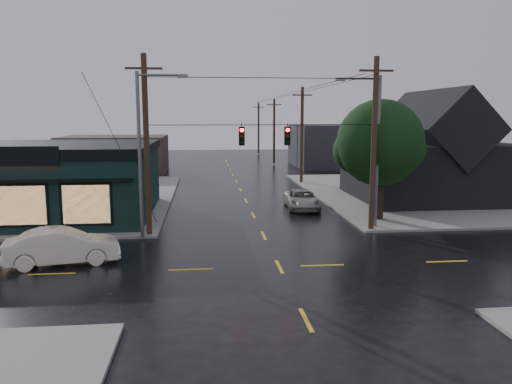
{
  "coord_description": "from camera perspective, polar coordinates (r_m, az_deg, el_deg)",
  "views": [
    {
      "loc": [
        -3.33,
        -21.68,
        6.8
      ],
      "look_at": [
        -0.63,
        4.18,
        2.82
      ],
      "focal_mm": 35.0,
      "sensor_mm": 36.0,
      "label": 1
    }
  ],
  "objects": [
    {
      "name": "streetlight_nw",
      "position": [
        28.52,
        -12.83,
        -5.32
      ],
      "size": [
        5.4,
        0.3,
        9.15
      ],
      "primitive_type": null,
      "color": "slate",
      "rests_on": "ground"
    },
    {
      "name": "utility_pole_far_b",
      "position": [
        70.7,
        2.06,
        3.16
      ],
      "size": [
        2.0,
        0.32,
        9.15
      ],
      "primitive_type": null,
      "color": "#301F15",
      "rests_on": "ground"
    },
    {
      "name": "utility_pole_ne",
      "position": [
        30.61,
        12.97,
        -4.37
      ],
      "size": [
        2.0,
        0.32,
        10.15
      ],
      "primitive_type": null,
      "color": "#301F15",
      "rests_on": "ground"
    },
    {
      "name": "utility_pole_far_a",
      "position": [
        51.1,
        5.19,
        1.01
      ],
      "size": [
        2.0,
        0.32,
        9.65
      ],
      "primitive_type": null,
      "color": "#301F15",
      "rests_on": "ground"
    },
    {
      "name": "utility_pole_far_c",
      "position": [
        90.48,
        0.29,
        4.38
      ],
      "size": [
        2.0,
        0.32,
        9.15
      ],
      "primitive_type": null,
      "color": "#301F15",
      "rests_on": "ground"
    },
    {
      "name": "span_signal_assembly",
      "position": [
        28.41,
        0.98,
        6.47
      ],
      "size": [
        13.0,
        0.48,
        1.23
      ],
      "color": "black",
      "rests_on": "ground"
    },
    {
      "name": "corner_tree",
      "position": [
        33.08,
        14.01,
        5.43
      ],
      "size": [
        5.58,
        5.58,
        7.74
      ],
      "color": "black",
      "rests_on": "ground"
    },
    {
      "name": "suv_silver",
      "position": [
        36.95,
        5.28,
        -0.86
      ],
      "size": [
        2.51,
        5.07,
        1.38
      ],
      "primitive_type": "imported",
      "rotation": [
        0.0,
        0.0,
        -0.05
      ],
      "color": "#9F9A93",
      "rests_on": "ground"
    },
    {
      "name": "sedan_cream",
      "position": [
        24.8,
        -21.24,
        -5.82
      ],
      "size": [
        5.36,
        2.84,
        1.68
      ],
      "primitive_type": "imported",
      "rotation": [
        0.0,
        0.0,
        1.79
      ],
      "color": "white",
      "rests_on": "ground"
    },
    {
      "name": "ne_building",
      "position": [
        42.87,
        19.44,
        5.08
      ],
      "size": [
        12.6,
        11.6,
        8.75
      ],
      "color": "black",
      "rests_on": "ground"
    },
    {
      "name": "utility_pole_nw",
      "position": [
        29.16,
        -12.08,
        -4.99
      ],
      "size": [
        2.0,
        0.32,
        10.15
      ],
      "primitive_type": null,
      "color": "#301F15",
      "rests_on": "ground"
    },
    {
      "name": "pizza_shop",
      "position": [
        36.78,
        -24.42,
        1.29
      ],
      "size": [
        16.3,
        12.34,
        4.9
      ],
      "color": "black",
      "rests_on": "ground"
    },
    {
      "name": "bg_building_west",
      "position": [
        62.77,
        -15.77,
        4.16
      ],
      "size": [
        12.0,
        10.0,
        4.4
      ],
      "primitive_type": "cube",
      "color": "#312824",
      "rests_on": "ground"
    },
    {
      "name": "sidewalk_ne",
      "position": [
        48.24,
        23.04,
        -0.02
      ],
      "size": [
        28.0,
        28.0,
        0.15
      ],
      "primitive_type": "cube",
      "color": "gray",
      "rests_on": "ground"
    },
    {
      "name": "bg_building_east",
      "position": [
        69.54,
        10.23,
        5.25
      ],
      "size": [
        14.0,
        12.0,
        5.6
      ],
      "primitive_type": "cube",
      "color": "#28292D",
      "rests_on": "ground"
    },
    {
      "name": "streetlight_ne",
      "position": [
        31.42,
        13.42,
        -4.05
      ],
      "size": [
        5.4,
        0.3,
        9.15
      ],
      "primitive_type": null,
      "color": "slate",
      "rests_on": "ground"
    },
    {
      "name": "ground_plane",
      "position": [
        22.97,
        2.68,
        -8.54
      ],
      "size": [
        160.0,
        160.0,
        0.0
      ],
      "primitive_type": "plane",
      "color": "black"
    }
  ]
}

